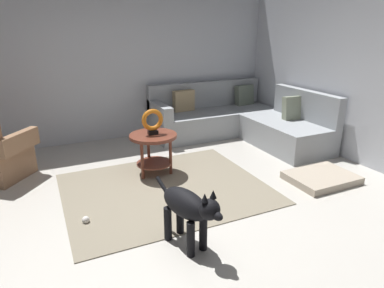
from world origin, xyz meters
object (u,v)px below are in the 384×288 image
(dog_bed_mat, at_px, (321,178))
(side_table, at_px, (153,144))
(torus_sculpture, at_px, (152,121))
(dog, at_px, (188,208))
(sectional_couch, at_px, (239,121))
(dog_toy_ball, at_px, (86,220))

(dog_bed_mat, bearing_deg, side_table, 148.87)
(torus_sculpture, distance_m, dog_bed_mat, 2.21)
(dog, bearing_deg, sectional_couch, -146.07)
(sectional_couch, distance_m, dog_bed_mat, 1.95)
(torus_sculpture, bearing_deg, dog_bed_mat, -31.13)
(torus_sculpture, height_order, dog_bed_mat, torus_sculpture)
(side_table, bearing_deg, dog_bed_mat, -31.13)
(side_table, xyz_separation_m, dog_toy_ball, (-0.99, -0.83, -0.38))
(dog, bearing_deg, dog_toy_ball, -60.99)
(side_table, height_order, dog, dog)
(sectional_couch, bearing_deg, dog_toy_ball, -149.15)
(sectional_couch, distance_m, torus_sculpture, 2.05)
(dog, bearing_deg, side_table, -114.43)
(dog_bed_mat, height_order, dog_toy_ball, dog_bed_mat)
(side_table, bearing_deg, sectional_couch, 24.94)
(dog_bed_mat, bearing_deg, dog_toy_ball, 174.78)
(sectional_couch, height_order, dog_toy_ball, sectional_couch)
(torus_sculpture, distance_m, dog, 1.64)
(side_table, relative_size, dog_toy_ball, 8.23)
(sectional_couch, xyz_separation_m, dog_toy_ball, (-2.81, -1.68, -0.26))
(dog_bed_mat, bearing_deg, dog, -166.19)
(sectional_couch, bearing_deg, dog_bed_mat, -90.36)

